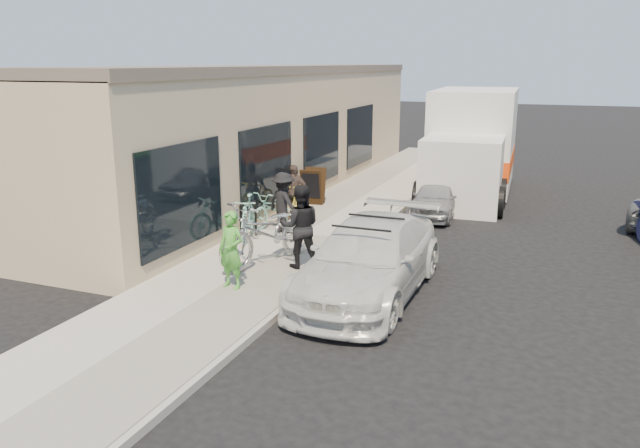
% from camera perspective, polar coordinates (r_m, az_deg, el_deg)
% --- Properties ---
extents(ground, '(120.00, 120.00, 0.00)m').
position_cam_1_polar(ground, '(12.37, 1.50, -5.91)').
color(ground, black).
rests_on(ground, ground).
extents(sidewalk, '(3.00, 34.00, 0.15)m').
position_cam_1_polar(sidewalk, '(15.71, -1.54, -1.14)').
color(sidewalk, '#B0AA9E').
rests_on(sidewalk, ground).
extents(curb, '(0.12, 34.00, 0.13)m').
position_cam_1_polar(curb, '(15.19, 3.85, -1.76)').
color(curb, '#A4A096').
rests_on(curb, ground).
extents(storefront, '(3.60, 20.00, 4.22)m').
position_cam_1_polar(storefront, '(21.13, -4.33, 8.55)').
color(storefront, tan).
rests_on(storefront, ground).
extents(bike_rack, '(0.16, 0.63, 0.90)m').
position_cam_1_polar(bike_rack, '(15.23, -6.58, 0.67)').
color(bike_rack, black).
rests_on(bike_rack, sidewalk).
extents(sandwich_board, '(0.72, 0.73, 1.08)m').
position_cam_1_polar(sandwich_board, '(18.84, -0.65, 3.48)').
color(sandwich_board, '#301E0D').
rests_on(sandwich_board, sidewalk).
extents(sedan_white, '(2.03, 4.90, 1.46)m').
position_cam_1_polar(sedan_white, '(11.87, 4.51, -3.23)').
color(sedan_white, silver).
rests_on(sedan_white, ground).
extents(sedan_silver, '(1.27, 3.11, 1.06)m').
position_cam_1_polar(sedan_silver, '(18.29, 10.62, 2.33)').
color(sedan_silver, '#99999E').
rests_on(sedan_silver, ground).
extents(moving_truck, '(2.99, 7.12, 3.44)m').
position_cam_1_polar(moving_truck, '(21.73, 13.67, 6.75)').
color(moving_truck, silver).
rests_on(moving_truck, ground).
extents(tandem_bike, '(1.78, 2.78, 1.38)m').
position_cam_1_polar(tandem_bike, '(13.24, -4.75, -0.74)').
color(tandem_bike, silver).
rests_on(tandem_bike, sidewalk).
extents(woman_rider, '(0.60, 0.45, 1.49)m').
position_cam_1_polar(woman_rider, '(11.88, -8.13, -2.36)').
color(woman_rider, green).
rests_on(woman_rider, sidewalk).
extents(man_standing, '(1.05, 0.96, 1.75)m').
position_cam_1_polar(man_standing, '(12.94, -1.82, -0.22)').
color(man_standing, black).
rests_on(man_standing, sidewalk).
extents(cruiser_bike_a, '(1.03, 1.85, 1.07)m').
position_cam_1_polar(cruiser_bike_a, '(15.14, -6.60, 0.55)').
color(cruiser_bike_a, '#90D8C6').
rests_on(cruiser_bike_a, sidewalk).
extents(cruiser_bike_b, '(0.91, 1.86, 0.94)m').
position_cam_1_polar(cruiser_bike_b, '(16.44, -4.19, 1.50)').
color(cruiser_bike_b, '#90D8C6').
rests_on(cruiser_bike_b, sidewalk).
extents(cruiser_bike_c, '(0.75, 1.69, 0.98)m').
position_cam_1_polar(cruiser_bike_c, '(17.24, -1.92, 2.22)').
color(cruiser_bike_c, yellow).
rests_on(cruiser_bike_c, sidewalk).
extents(bystander_a, '(1.14, 0.93, 1.54)m').
position_cam_1_polar(bystander_a, '(15.60, -3.36, 1.94)').
color(bystander_a, black).
rests_on(bystander_a, sidewalk).
extents(bystander_b, '(0.91, 0.41, 1.52)m').
position_cam_1_polar(bystander_b, '(16.95, -2.42, 2.93)').
color(bystander_b, '#4E3E38').
rests_on(bystander_b, sidewalk).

